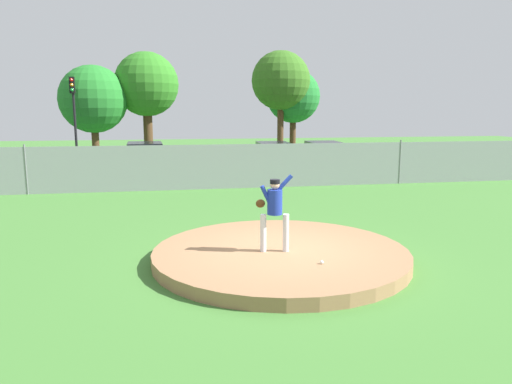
% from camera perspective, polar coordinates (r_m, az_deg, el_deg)
% --- Properties ---
extents(ground_plane, '(80.00, 80.00, 0.00)m').
position_cam_1_polar(ground_plane, '(16.34, -1.91, -1.81)').
color(ground_plane, '#427A33').
extents(asphalt_strip, '(44.00, 7.00, 0.01)m').
position_cam_1_polar(asphalt_strip, '(24.66, -4.83, 2.09)').
color(asphalt_strip, '#2B2B2D').
rests_on(asphalt_strip, ground_plane).
extents(pitchers_mound, '(5.59, 5.59, 0.27)m').
position_cam_1_polar(pitchers_mound, '(10.58, 2.94, -7.50)').
color(pitchers_mound, '#99704C').
rests_on(pitchers_mound, ground_plane).
extents(pitcher_youth, '(0.79, 0.32, 1.68)m').
position_cam_1_polar(pitcher_youth, '(10.13, 2.19, -1.83)').
color(pitcher_youth, silver).
rests_on(pitcher_youth, pitchers_mound).
extents(baseball, '(0.07, 0.07, 0.07)m').
position_cam_1_polar(baseball, '(9.61, 7.88, -8.33)').
color(baseball, white).
rests_on(baseball, pitchers_mound).
extents(chainlink_fence, '(39.50, 0.07, 1.97)m').
position_cam_1_polar(chainlink_fence, '(20.11, -3.61, 3.06)').
color(chainlink_fence, gray).
rests_on(chainlink_fence, ground_plane).
extents(parked_car_burgundy, '(2.13, 4.37, 1.64)m').
position_cam_1_polar(parked_car_burgundy, '(25.61, 8.13, 4.07)').
color(parked_car_burgundy, maroon).
rests_on(parked_car_burgundy, ground_plane).
extents(parked_car_slate, '(2.02, 4.40, 1.70)m').
position_cam_1_polar(parked_car_slate, '(24.39, -13.12, 3.70)').
color(parked_car_slate, slate).
rests_on(parked_car_slate, ground_plane).
extents(parked_car_charcoal, '(1.91, 4.34, 1.65)m').
position_cam_1_polar(parked_car_charcoal, '(24.73, 2.12, 3.98)').
color(parked_car_charcoal, '#232328').
rests_on(parked_car_charcoal, ground_plane).
extents(traffic_cone_orange, '(0.40, 0.40, 0.55)m').
position_cam_1_polar(traffic_cone_orange, '(27.77, 16.31, 3.12)').
color(traffic_cone_orange, orange).
rests_on(traffic_cone_orange, asphalt_strip).
extents(traffic_light_near, '(0.28, 0.46, 5.11)m').
position_cam_1_polar(traffic_light_near, '(28.88, -20.99, 9.51)').
color(traffic_light_near, black).
rests_on(traffic_light_near, ground_plane).
extents(tree_leaning_west, '(4.12, 4.12, 6.01)m').
position_cam_1_polar(tree_leaning_west, '(31.25, -18.92, 10.44)').
color(tree_leaning_west, '#4C331E').
rests_on(tree_leaning_west, ground_plane).
extents(tree_broad_right, '(4.07, 4.07, 6.96)m').
position_cam_1_polar(tree_broad_right, '(31.86, -12.99, 12.38)').
color(tree_broad_right, '#4C331E').
rests_on(tree_broad_right, ground_plane).
extents(tree_broad_left, '(3.83, 3.83, 7.12)m').
position_cam_1_polar(tree_broad_left, '(31.93, 2.99, 13.13)').
color(tree_broad_left, '#4C331E').
rests_on(tree_broad_left, ground_plane).
extents(tree_tall_centre, '(3.64, 3.64, 6.06)m').
position_cam_1_polar(tree_tall_centre, '(33.10, 4.48, 11.34)').
color(tree_tall_centre, '#4C331E').
rests_on(tree_tall_centre, ground_plane).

